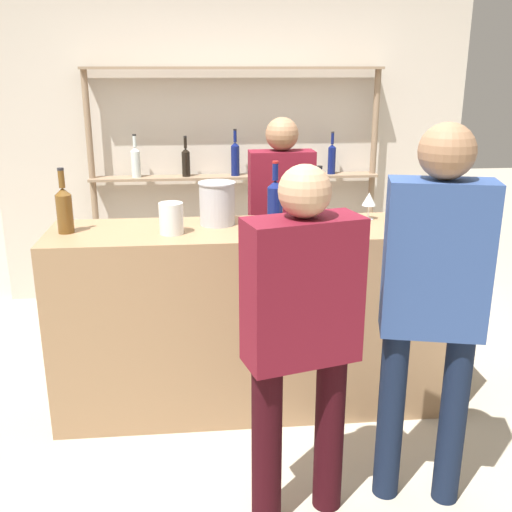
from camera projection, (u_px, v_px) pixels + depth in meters
The scene contains 13 objects.
ground_plane at pixel (256, 401), 3.56m from camera, with size 16.00×16.00×0.00m, color #B2A893.
bar_counter at pixel (256, 319), 3.40m from camera, with size 2.23×0.57×1.07m, color #997551.
back_wall at pixel (234, 130), 4.92m from camera, with size 3.83×0.12×2.80m, color beige.
back_shelf at pixel (235, 150), 4.79m from camera, with size 2.33×0.18×1.90m.
counter_bottle_0 at pixel (275, 205), 3.12m from camera, with size 0.08×0.08×0.37m.
counter_bottle_1 at pixel (318, 204), 3.21m from camera, with size 0.08×0.08×0.33m.
counter_bottle_2 at pixel (64, 208), 3.11m from camera, with size 0.08×0.08×0.34m.
wine_glass at pixel (369, 200), 3.39m from camera, with size 0.08×0.08×0.15m.
ice_bucket at pixel (217, 203), 3.27m from camera, with size 0.20×0.20×0.24m.
cork_jar at pixel (171, 218), 3.10m from camera, with size 0.13×0.13×0.16m.
customer_right at pixel (434, 292), 2.48m from camera, with size 0.45×0.28×1.70m.
server_behind_counter at pixel (281, 219), 3.93m from camera, with size 0.42×0.21×1.60m.
customer_center at pixel (301, 327), 2.41m from camera, with size 0.50×0.31×1.56m.
Camera 1 is at (-0.31, -3.12, 1.90)m, focal length 42.00 mm.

